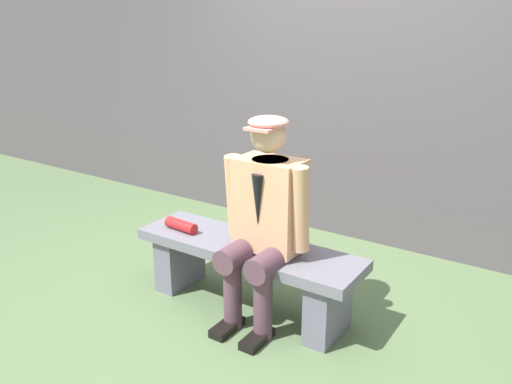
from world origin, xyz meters
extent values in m
plane|color=#566D46|center=(0.00, 0.00, 0.00)|extent=(30.00, 30.00, 0.00)
cube|color=slate|center=(0.00, 0.00, 0.41)|extent=(1.48, 0.43, 0.07)
cube|color=slate|center=(-0.57, 0.00, 0.19)|extent=(0.15, 0.36, 0.38)
cube|color=slate|center=(0.57, 0.00, 0.19)|extent=(0.15, 0.36, 0.38)
cube|color=tan|center=(-0.16, 0.00, 0.73)|extent=(0.39, 0.25, 0.55)
cylinder|color=#1E2338|center=(-0.16, 0.00, 0.98)|extent=(0.21, 0.21, 0.06)
cone|color=black|center=(-0.16, 0.13, 0.80)|extent=(0.07, 0.07, 0.30)
sphere|color=#DBAD8C|center=(-0.16, 0.02, 1.15)|extent=(0.20, 0.20, 0.20)
ellipsoid|color=#E38E83|center=(-0.16, 0.02, 1.23)|extent=(0.23, 0.23, 0.07)
cube|color=#E38E83|center=(-0.16, 0.11, 1.20)|extent=(0.16, 0.09, 0.02)
cylinder|color=#573845|center=(-0.27, 0.12, 0.46)|extent=(0.15, 0.42, 0.15)
cylinder|color=#573845|center=(-0.27, 0.24, 0.23)|extent=(0.11, 0.11, 0.46)
cube|color=black|center=(-0.27, 0.30, 0.03)|extent=(0.10, 0.24, 0.05)
cylinder|color=tan|center=(-0.39, 0.04, 0.76)|extent=(0.11, 0.14, 0.50)
cylinder|color=#573845|center=(-0.05, 0.12, 0.46)|extent=(0.15, 0.42, 0.15)
cylinder|color=#573845|center=(-0.05, 0.24, 0.23)|extent=(0.11, 0.11, 0.46)
cube|color=black|center=(-0.05, 0.30, 0.03)|extent=(0.10, 0.24, 0.05)
cylinder|color=tan|center=(0.06, 0.04, 0.76)|extent=(0.11, 0.15, 0.51)
cylinder|color=#B21E1E|center=(0.48, 0.07, 0.48)|extent=(0.24, 0.09, 0.07)
cube|color=#524B4F|center=(0.00, -1.54, 1.22)|extent=(12.00, 0.24, 2.44)
camera|label=1|loc=(-1.68, 2.43, 1.77)|focal=36.34mm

